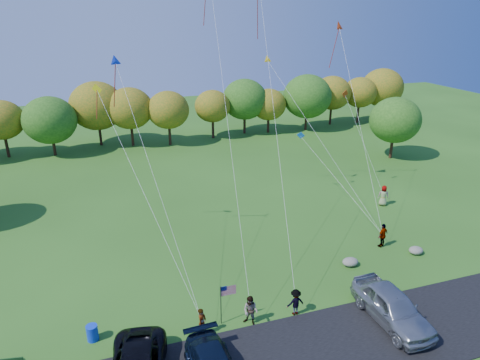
# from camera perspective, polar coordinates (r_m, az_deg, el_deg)

# --- Properties ---
(ground) EXTENTS (140.00, 140.00, 0.00)m
(ground) POSITION_cam_1_polar(r_m,az_deg,el_deg) (27.32, 5.60, -16.52)
(ground) COLOR #285618
(ground) RESTS_ON ground
(asphalt_lane) EXTENTS (44.00, 6.00, 0.06)m
(asphalt_lane) POSITION_cam_1_polar(r_m,az_deg,el_deg) (24.61, 9.60, -21.81)
(asphalt_lane) COLOR black
(asphalt_lane) RESTS_ON ground
(treeline) EXTENTS (76.29, 27.69, 8.63)m
(treeline) POSITION_cam_1_polar(r_m,az_deg,el_deg) (57.84, -7.99, 9.31)
(treeline) COLOR #392315
(treeline) RESTS_ON ground
(minivan_silver) EXTENTS (2.43, 5.76, 1.95)m
(minivan_silver) POSITION_cam_1_polar(r_m,az_deg,el_deg) (27.02, 19.62, -15.61)
(minivan_silver) COLOR #979AA0
(minivan_silver) RESTS_ON asphalt_lane
(flyer_a) EXTENTS (0.72, 0.75, 1.73)m
(flyer_a) POSITION_cam_1_polar(r_m,az_deg,el_deg) (24.90, -5.09, -18.37)
(flyer_a) COLOR #4C4C59
(flyer_a) RESTS_ON ground
(flyer_b) EXTENTS (1.13, 1.13, 1.85)m
(flyer_b) POSITION_cam_1_polar(r_m,az_deg,el_deg) (25.47, 1.41, -17.04)
(flyer_b) COLOR #4C4C59
(flyer_b) RESTS_ON ground
(flyer_c) EXTENTS (1.09, 0.64, 1.68)m
(flyer_c) POSITION_cam_1_polar(r_m,az_deg,el_deg) (26.41, 7.41, -15.85)
(flyer_c) COLOR #4C4C59
(flyer_c) RESTS_ON ground
(flyer_d) EXTENTS (1.22, 0.85, 1.92)m
(flyer_d) POSITION_cam_1_polar(r_m,az_deg,el_deg) (34.46, 18.50, -7.01)
(flyer_d) COLOR #4C4C59
(flyer_d) RESTS_ON ground
(flyer_e) EXTENTS (1.13, 1.02, 1.94)m
(flyer_e) POSITION_cam_1_polar(r_m,az_deg,el_deg) (41.56, 18.58, -1.99)
(flyer_e) COLOR #4C4C59
(flyer_e) RESTS_ON ground
(trash_barrel) EXTENTS (0.62, 0.62, 0.93)m
(trash_barrel) POSITION_cam_1_polar(r_m,az_deg,el_deg) (26.06, -19.09, -18.70)
(trash_barrel) COLOR #0D33CF
(trash_barrel) RESTS_ON ground
(flag_assembly) EXTENTS (0.93, 0.61, 2.53)m
(flag_assembly) POSITION_cam_1_polar(r_m,az_deg,el_deg) (24.98, -1.95, -15.11)
(flag_assembly) COLOR black
(flag_assembly) RESTS_ON ground
(boulder_near) EXTENTS (1.16, 0.91, 0.58)m
(boulder_near) POSITION_cam_1_polar(r_m,az_deg,el_deg) (31.76, 14.49, -10.53)
(boulder_near) COLOR #9C9488
(boulder_near) RESTS_ON ground
(boulder_far) EXTENTS (1.06, 0.89, 0.55)m
(boulder_far) POSITION_cam_1_polar(r_m,az_deg,el_deg) (34.70, 22.41, -8.67)
(boulder_far) COLOR gray
(boulder_far) RESTS_ON ground
(kites_aloft) EXTENTS (22.05, 6.54, 15.19)m
(kites_aloft) POSITION_cam_1_polar(r_m,az_deg,el_deg) (35.32, 1.38, 21.59)
(kites_aloft) COLOR #CE165B
(kites_aloft) RESTS_ON ground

